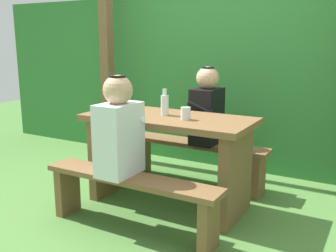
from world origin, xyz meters
The scene contains 11 objects.
ground_plane centered at (0.00, 0.00, 0.00)m, with size 12.00×12.00×0.00m, color #4E7F3A.
hedge_backdrop centered at (0.00, 1.63, 0.93)m, with size 6.40×0.91×1.87m, color #307434.
pergola_post_left centered at (-1.31, 0.88, 1.14)m, with size 0.12×0.12×2.28m, color brown.
picnic_table centered at (0.00, 0.00, 0.52)m, with size 1.40×0.64×0.77m.
bench_near centered at (0.00, -0.55, 0.31)m, with size 1.40×0.24×0.42m.
bench_far centered at (0.00, 0.55, 0.31)m, with size 1.40×0.24×0.42m.
person_white_shirt centered at (-0.09, -0.55, 0.76)m, with size 0.25×0.35×0.72m.
person_black_coat centered at (0.10, 0.55, 0.76)m, with size 0.25×0.35×0.72m.
drinking_glass centered at (0.19, -0.06, 0.82)m, with size 0.08×0.08×0.10m, color silver.
bottle_left centered at (-0.04, 0.02, 0.86)m, with size 0.07×0.07×0.22m.
cell_phone centered at (-0.32, 0.00, 0.77)m, with size 0.07×0.14×0.01m, color black.
Camera 1 is at (1.55, -2.73, 1.38)m, focal length 41.70 mm.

